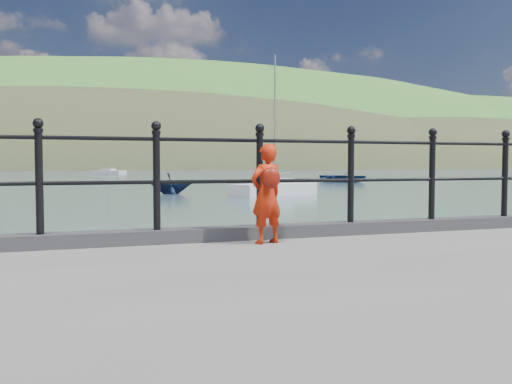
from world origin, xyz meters
name	(u,v)px	position (x,y,z in m)	size (l,w,h in m)	color
ground	(207,323)	(0.00, 0.00, 0.00)	(600.00, 600.00, 0.00)	#2D4251
kerb	(210,234)	(0.00, -0.15, 1.07)	(60.00, 0.30, 0.15)	#28282B
railing	(210,168)	(0.00, -0.15, 1.82)	(18.11, 0.11, 1.20)	black
far_shore	(164,217)	(38.34, 239.41, -22.57)	(830.00, 200.00, 156.00)	#333A21
child	(267,193)	(0.54, -0.56, 1.56)	(0.46, 0.38, 1.09)	red
launch_blue	(344,177)	(24.63, 42.76, 0.55)	(3.77, 5.28, 1.09)	navy
launch_navy	(171,183)	(4.38, 27.45, 0.66)	(2.16, 2.51, 1.32)	black
sailboat_near	(275,189)	(10.03, 24.11, 0.34)	(6.27, 4.48, 8.54)	silver
sailboat_deep	(108,172)	(4.71, 92.81, 0.34)	(6.04, 6.35, 9.90)	beige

